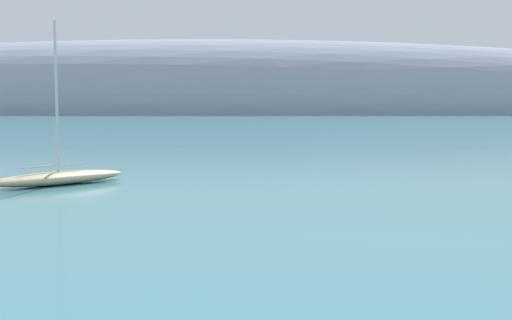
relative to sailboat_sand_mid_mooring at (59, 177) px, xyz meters
The scene contains 2 objects.
distant_ridge 160.87m from the sailboat_sand_mid_mooring, 92.74° to the left, with size 369.05×51.39×41.90m, color #8E99AD.
sailboat_sand_mid_mooring is the anchor object (origin of this frame).
Camera 1 is at (-0.60, 0.35, 5.18)m, focal length 48.75 mm.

